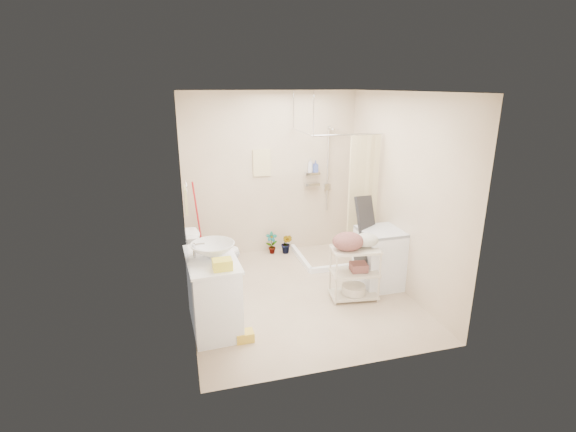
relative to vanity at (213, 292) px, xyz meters
name	(u,v)px	position (x,y,z in m)	size (l,w,h in m)	color
floor	(299,293)	(1.16, 0.50, -0.43)	(3.20, 3.20, 0.00)	#C5B094
ceiling	(300,91)	(1.16, 0.50, 2.17)	(2.80, 3.20, 0.04)	silver
wall_back	(271,175)	(1.16, 2.10, 0.87)	(2.80, 0.04, 2.60)	beige
wall_front	(350,245)	(1.16, -1.10, 0.87)	(2.80, 0.04, 2.60)	beige
wall_left	(184,208)	(-0.24, 0.50, 0.87)	(0.04, 3.20, 2.60)	beige
wall_right	(400,193)	(2.56, 0.50, 0.87)	(0.04, 3.20, 2.60)	beige
vanity	(213,292)	(0.00, 0.00, 0.00)	(0.54, 0.97, 0.85)	white
sink	(213,250)	(0.02, 0.01, 0.51)	(0.49, 0.49, 0.17)	silver
counter_basket	(222,264)	(0.09, -0.33, 0.48)	(0.20, 0.16, 0.11)	yellow
floor_basket	(245,334)	(0.28, -0.39, -0.35)	(0.28, 0.22, 0.15)	yellow
toilet	(214,254)	(0.12, 1.24, -0.05)	(0.42, 0.74, 0.75)	white
mop	(195,221)	(-0.08, 1.99, 0.22)	(0.12, 0.12, 1.30)	red
potted_plant_a	(272,243)	(1.12, 1.94, -0.24)	(0.19, 0.13, 0.37)	brown
potted_plant_b	(287,244)	(1.36, 1.89, -0.26)	(0.19, 0.15, 0.34)	brown
hanging_towel	(262,163)	(1.01, 2.08, 1.07)	(0.28, 0.03, 0.42)	beige
towel_ring	(186,198)	(-0.22, 0.30, 1.04)	(0.04, 0.22, 0.34)	beige
tp_holder	(191,252)	(-0.20, 0.55, 0.29)	(0.08, 0.12, 0.14)	white
shower	(332,194)	(2.01, 1.55, 0.62)	(1.10, 1.10, 2.10)	white
shampoo_bottle_a	(310,165)	(1.80, 2.03, 1.00)	(0.08, 0.09, 0.22)	silver
shampoo_bottle_b	(316,166)	(1.89, 2.02, 0.99)	(0.08, 0.08, 0.18)	#3F4F97
washing_machine	(380,258)	(2.30, 0.44, -0.02)	(0.56, 0.58, 0.82)	silver
laundry_rack	(355,269)	(1.82, 0.19, -0.01)	(0.60, 0.35, 0.83)	beige
ironing_board	(369,241)	(2.17, 0.53, 0.22)	(0.36, 0.11, 1.28)	black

